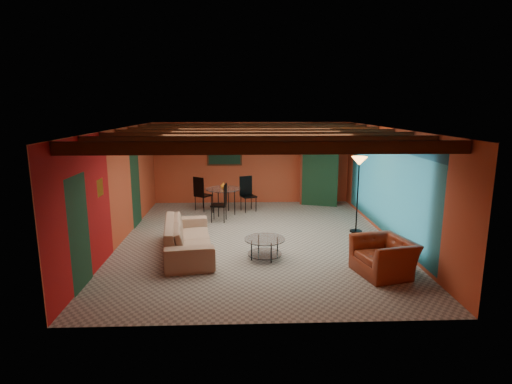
{
  "coord_description": "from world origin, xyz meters",
  "views": [
    {
      "loc": [
        -0.38,
        -9.64,
        3.21
      ],
      "look_at": [
        0.0,
        0.2,
        1.15
      ],
      "focal_mm": 28.86,
      "sensor_mm": 36.0,
      "label": 1
    }
  ],
  "objects_px": {
    "armchair": "(384,257)",
    "vase": "(223,175)",
    "potted_plant": "(319,137)",
    "sofa": "(188,237)",
    "armoire": "(318,175)",
    "coffee_table": "(265,248)",
    "dining_table": "(223,196)",
    "floor_lamp": "(358,195)"
  },
  "relations": [
    {
      "from": "potted_plant",
      "to": "vase",
      "type": "xyz_separation_m",
      "value": [
        -3.1,
        -1.21,
        -1.04
      ]
    },
    {
      "from": "coffee_table",
      "to": "armchair",
      "type": "bearing_deg",
      "value": -22.61
    },
    {
      "from": "armchair",
      "to": "vase",
      "type": "height_order",
      "value": "vase"
    },
    {
      "from": "dining_table",
      "to": "armchair",
      "type": "bearing_deg",
      "value": -55.09
    },
    {
      "from": "dining_table",
      "to": "vase",
      "type": "relative_size",
      "value": 10.96
    },
    {
      "from": "sofa",
      "to": "floor_lamp",
      "type": "bearing_deg",
      "value": -79.3
    },
    {
      "from": "dining_table",
      "to": "potted_plant",
      "type": "xyz_separation_m",
      "value": [
        3.1,
        1.21,
        1.68
      ]
    },
    {
      "from": "sofa",
      "to": "dining_table",
      "type": "xyz_separation_m",
      "value": [
        0.65,
        3.38,
        0.17
      ]
    },
    {
      "from": "coffee_table",
      "to": "floor_lamp",
      "type": "relative_size",
      "value": 0.44
    },
    {
      "from": "sofa",
      "to": "coffee_table",
      "type": "height_order",
      "value": "sofa"
    },
    {
      "from": "coffee_table",
      "to": "dining_table",
      "type": "bearing_deg",
      "value": 105.26
    },
    {
      "from": "vase",
      "to": "sofa",
      "type": "bearing_deg",
      "value": -100.87
    },
    {
      "from": "armchair",
      "to": "potted_plant",
      "type": "height_order",
      "value": "potted_plant"
    },
    {
      "from": "floor_lamp",
      "to": "coffee_table",
      "type": "bearing_deg",
      "value": -143.9
    },
    {
      "from": "coffee_table",
      "to": "vase",
      "type": "relative_size",
      "value": 4.57
    },
    {
      "from": "armoire",
      "to": "potted_plant",
      "type": "bearing_deg",
      "value": 0.0
    },
    {
      "from": "armoire",
      "to": "vase",
      "type": "relative_size",
      "value": 10.27
    },
    {
      "from": "dining_table",
      "to": "floor_lamp",
      "type": "relative_size",
      "value": 1.06
    },
    {
      "from": "sofa",
      "to": "potted_plant",
      "type": "relative_size",
      "value": 4.82
    },
    {
      "from": "sofa",
      "to": "armchair",
      "type": "distance_m",
      "value": 4.15
    },
    {
      "from": "coffee_table",
      "to": "potted_plant",
      "type": "relative_size",
      "value": 1.66
    },
    {
      "from": "sofa",
      "to": "dining_table",
      "type": "bearing_deg",
      "value": -19.22
    },
    {
      "from": "sofa",
      "to": "armoire",
      "type": "relative_size",
      "value": 1.29
    },
    {
      "from": "potted_plant",
      "to": "vase",
      "type": "relative_size",
      "value": 2.75
    },
    {
      "from": "sofa",
      "to": "coffee_table",
      "type": "distance_m",
      "value": 1.72
    },
    {
      "from": "armoire",
      "to": "vase",
      "type": "distance_m",
      "value": 3.33
    },
    {
      "from": "floor_lamp",
      "to": "dining_table",
      "type": "bearing_deg",
      "value": 151.07
    },
    {
      "from": "sofa",
      "to": "floor_lamp",
      "type": "height_order",
      "value": "floor_lamp"
    },
    {
      "from": "sofa",
      "to": "armoire",
      "type": "height_order",
      "value": "armoire"
    },
    {
      "from": "dining_table",
      "to": "vase",
      "type": "bearing_deg",
      "value": 180.0
    },
    {
      "from": "dining_table",
      "to": "armoire",
      "type": "height_order",
      "value": "armoire"
    },
    {
      "from": "armoire",
      "to": "dining_table",
      "type": "bearing_deg",
      "value": -140.79
    },
    {
      "from": "sofa",
      "to": "coffee_table",
      "type": "xyz_separation_m",
      "value": [
        1.68,
        -0.38,
        -0.15
      ]
    },
    {
      "from": "armchair",
      "to": "dining_table",
      "type": "xyz_separation_m",
      "value": [
        -3.28,
        4.7,
        0.19
      ]
    },
    {
      "from": "sofa",
      "to": "armoire",
      "type": "xyz_separation_m",
      "value": [
        3.75,
        4.59,
        0.61
      ]
    },
    {
      "from": "vase",
      "to": "armoire",
      "type": "bearing_deg",
      "value": 21.34
    },
    {
      "from": "floor_lamp",
      "to": "vase",
      "type": "height_order",
      "value": "floor_lamp"
    },
    {
      "from": "dining_table",
      "to": "armoire",
      "type": "relative_size",
      "value": 1.07
    },
    {
      "from": "sofa",
      "to": "dining_table",
      "type": "distance_m",
      "value": 3.45
    },
    {
      "from": "dining_table",
      "to": "armoire",
      "type": "distance_m",
      "value": 3.35
    },
    {
      "from": "armchair",
      "to": "floor_lamp",
      "type": "bearing_deg",
      "value": 160.56
    },
    {
      "from": "coffee_table",
      "to": "floor_lamp",
      "type": "bearing_deg",
      "value": 36.1
    }
  ]
}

